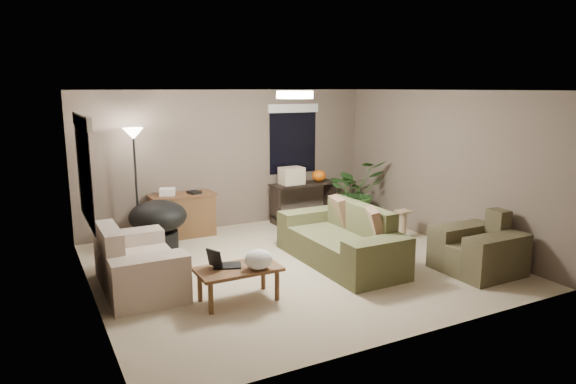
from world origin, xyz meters
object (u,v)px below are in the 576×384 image
papasan_chair (158,222)px  cat_scratching_post (403,227)px  floor_lamp (134,148)px  loveseat (137,266)px  console_table (303,199)px  main_sofa (342,243)px  houseplant (355,198)px  coffee_table (238,272)px  desk (183,215)px  armchair (478,251)px

papasan_chair → cat_scratching_post: bearing=-19.0°
floor_lamp → loveseat: bearing=-102.3°
loveseat → papasan_chair: bearing=66.5°
console_table → papasan_chair: bearing=-170.0°
main_sofa → papasan_chair: bearing=140.6°
console_table → floor_lamp: 3.33m
loveseat → houseplant: houseplant is taller
coffee_table → desk: size_ratio=0.91×
papasan_chair → cat_scratching_post: papasan_chair is taller
armchair → houseplant: bearing=89.7°
loveseat → houseplant: size_ratio=1.32×
coffee_table → cat_scratching_post: cat_scratching_post is taller
console_table → cat_scratching_post: (0.92, -1.83, -0.22)m
armchair → papasan_chair: 4.81m
desk → papasan_chair: (-0.56, -0.57, 0.09)m
loveseat → armchair: (4.36, -1.58, 0.00)m
armchair → desk: (-3.17, 3.62, 0.08)m
desk → floor_lamp: 1.45m
main_sofa → cat_scratching_post: main_sofa is taller
papasan_chair → main_sofa: bearing=-39.4°
main_sofa → console_table: bearing=74.3°
cat_scratching_post → coffee_table: bearing=-162.1°
desk → cat_scratching_post: size_ratio=2.20×
cat_scratching_post → main_sofa: bearing=-161.7°
cat_scratching_post → papasan_chair: bearing=161.0°
loveseat → console_table: 4.06m
armchair → desk: bearing=131.2°
floor_lamp → houseplant: floor_lamp is taller
floor_lamp → papasan_chair: bearing=-65.1°
coffee_table → houseplant: houseplant is taller
coffee_table → cat_scratching_post: bearing=17.9°
main_sofa → coffee_table: main_sofa is taller
armchair → coffee_table: size_ratio=1.00×
loveseat → cat_scratching_post: size_ratio=3.20×
desk → floor_lamp: size_ratio=0.58×
loveseat → desk: loveseat is taller
main_sofa → coffee_table: size_ratio=2.20×
desk → coffee_table: bearing=-93.7°
coffee_table → main_sofa: bearing=17.5°
console_table → papasan_chair: papasan_chair is taller
armchair → floor_lamp: (-3.94, 3.51, 1.30)m
armchair → loveseat: bearing=160.1°
main_sofa → houseplant: (1.50, 1.84, 0.18)m
coffee_table → loveseat: bearing=136.2°
console_table → cat_scratching_post: size_ratio=2.60×
papasan_chair → floor_lamp: 1.24m
floor_lamp → cat_scratching_post: size_ratio=3.82×
main_sofa → cat_scratching_post: (1.58, 0.52, -0.08)m
houseplant → main_sofa: bearing=-129.2°
cat_scratching_post → loveseat: bearing=-178.1°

